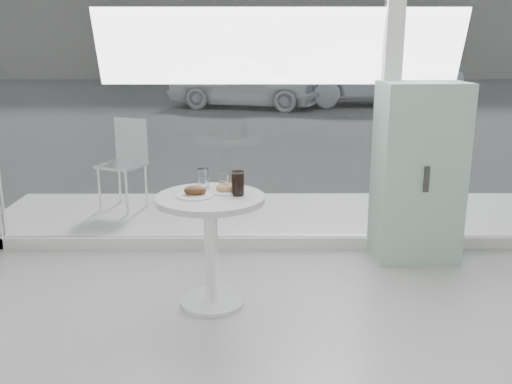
{
  "coord_description": "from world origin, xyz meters",
  "views": [
    {
      "loc": [
        -0.21,
        -1.69,
        1.77
      ],
      "look_at": [
        -0.2,
        1.7,
        0.85
      ],
      "focal_mm": 40.0,
      "sensor_mm": 36.0,
      "label": 1
    }
  ],
  "objects_px": {
    "car_white": "(244,82)",
    "car_silver": "(371,75)",
    "main_table": "(211,228)",
    "plate_fritter": "(196,192)",
    "water_tumbler_b": "(224,182)",
    "cola_glass": "(238,184)",
    "plate_donut": "(226,189)",
    "patio_chair": "(126,158)",
    "mint_cabinet": "(418,172)",
    "water_tumbler_a": "(203,179)"
  },
  "relations": [
    {
      "from": "mint_cabinet",
      "to": "patio_chair",
      "type": "distance_m",
      "value": 2.96
    },
    {
      "from": "main_table",
      "to": "car_white",
      "type": "relative_size",
      "value": 0.2
    },
    {
      "from": "plate_donut",
      "to": "water_tumbler_b",
      "type": "distance_m",
      "value": 0.08
    },
    {
      "from": "main_table",
      "to": "cola_glass",
      "type": "distance_m",
      "value": 0.35
    },
    {
      "from": "car_white",
      "to": "water_tumbler_a",
      "type": "bearing_deg",
      "value": -163.88
    },
    {
      "from": "patio_chair",
      "to": "cola_glass",
      "type": "bearing_deg",
      "value": -36.72
    },
    {
      "from": "patio_chair",
      "to": "plate_fritter",
      "type": "bearing_deg",
      "value": -42.78
    },
    {
      "from": "plate_donut",
      "to": "cola_glass",
      "type": "height_order",
      "value": "cola_glass"
    },
    {
      "from": "main_table",
      "to": "plate_fritter",
      "type": "height_order",
      "value": "plate_fritter"
    },
    {
      "from": "plate_fritter",
      "to": "mint_cabinet",
      "type": "bearing_deg",
      "value": 27.56
    },
    {
      "from": "car_silver",
      "to": "plate_fritter",
      "type": "xyz_separation_m",
      "value": [
        -3.56,
        -12.17,
        0.01
      ]
    },
    {
      "from": "mint_cabinet",
      "to": "car_white",
      "type": "bearing_deg",
      "value": 95.15
    },
    {
      "from": "patio_chair",
      "to": "water_tumbler_a",
      "type": "relative_size",
      "value": 7.01
    },
    {
      "from": "plate_donut",
      "to": "mint_cabinet",
      "type": "bearing_deg",
      "value": 27.43
    },
    {
      "from": "plate_donut",
      "to": "water_tumbler_b",
      "type": "relative_size",
      "value": 1.87
    },
    {
      "from": "patio_chair",
      "to": "cola_glass",
      "type": "relative_size",
      "value": 5.73
    },
    {
      "from": "main_table",
      "to": "car_silver",
      "type": "bearing_deg",
      "value": 74.09
    },
    {
      "from": "patio_chair",
      "to": "cola_glass",
      "type": "distance_m",
      "value": 2.51
    },
    {
      "from": "plate_donut",
      "to": "water_tumbler_a",
      "type": "bearing_deg",
      "value": 140.86
    },
    {
      "from": "mint_cabinet",
      "to": "car_white",
      "type": "xyz_separation_m",
      "value": [
        -1.57,
        10.59,
        -0.05
      ]
    },
    {
      "from": "water_tumbler_b",
      "to": "cola_glass",
      "type": "distance_m",
      "value": 0.18
    },
    {
      "from": "main_table",
      "to": "water_tumbler_a",
      "type": "xyz_separation_m",
      "value": [
        -0.06,
        0.23,
        0.28
      ]
    },
    {
      "from": "plate_fritter",
      "to": "cola_glass",
      "type": "bearing_deg",
      "value": 5.79
    },
    {
      "from": "car_silver",
      "to": "water_tumbler_a",
      "type": "height_order",
      "value": "car_silver"
    },
    {
      "from": "car_white",
      "to": "car_silver",
      "type": "xyz_separation_m",
      "value": [
        3.42,
        0.69,
        0.12
      ]
    },
    {
      "from": "cola_glass",
      "to": "car_silver",
      "type": "bearing_deg",
      "value": 74.86
    },
    {
      "from": "car_silver",
      "to": "plate_fritter",
      "type": "distance_m",
      "value": 12.68
    },
    {
      "from": "mint_cabinet",
      "to": "car_silver",
      "type": "distance_m",
      "value": 11.43
    },
    {
      "from": "car_white",
      "to": "plate_donut",
      "type": "xyz_separation_m",
      "value": [
        0.06,
        -11.37,
        0.12
      ]
    },
    {
      "from": "mint_cabinet",
      "to": "cola_glass",
      "type": "height_order",
      "value": "mint_cabinet"
    },
    {
      "from": "patio_chair",
      "to": "cola_glass",
      "type": "xyz_separation_m",
      "value": [
        1.22,
        -2.18,
        0.27
      ]
    },
    {
      "from": "water_tumbler_a",
      "to": "cola_glass",
      "type": "xyz_separation_m",
      "value": [
        0.24,
        -0.21,
        0.02
      ]
    },
    {
      "from": "car_white",
      "to": "plate_fritter",
      "type": "bearing_deg",
      "value": -164.03
    },
    {
      "from": "patio_chair",
      "to": "car_white",
      "type": "distance_m",
      "value": 9.34
    },
    {
      "from": "car_silver",
      "to": "plate_donut",
      "type": "bearing_deg",
      "value": 155.81
    },
    {
      "from": "main_table",
      "to": "plate_donut",
      "type": "xyz_separation_m",
      "value": [
        0.1,
        0.09,
        0.24
      ]
    },
    {
      "from": "plate_donut",
      "to": "water_tumbler_a",
      "type": "xyz_separation_m",
      "value": [
        -0.16,
        0.13,
        0.04
      ]
    },
    {
      "from": "main_table",
      "to": "water_tumbler_a",
      "type": "height_order",
      "value": "water_tumbler_a"
    },
    {
      "from": "plate_fritter",
      "to": "plate_donut",
      "type": "xyz_separation_m",
      "value": [
        0.19,
        0.1,
        -0.01
      ]
    },
    {
      "from": "patio_chair",
      "to": "water_tumbler_b",
      "type": "height_order",
      "value": "patio_chair"
    },
    {
      "from": "main_table",
      "to": "water_tumbler_b",
      "type": "xyz_separation_m",
      "value": [
        0.08,
        0.16,
        0.27
      ]
    },
    {
      "from": "plate_fritter",
      "to": "water_tumbler_b",
      "type": "bearing_deg",
      "value": 44.09
    },
    {
      "from": "mint_cabinet",
      "to": "car_white",
      "type": "height_order",
      "value": "mint_cabinet"
    },
    {
      "from": "car_white",
      "to": "car_silver",
      "type": "bearing_deg",
      "value": -61.9
    },
    {
      "from": "main_table",
      "to": "water_tumbler_b",
      "type": "bearing_deg",
      "value": 62.51
    },
    {
      "from": "car_silver",
      "to": "water_tumbler_a",
      "type": "bearing_deg",
      "value": 154.94
    },
    {
      "from": "plate_fritter",
      "to": "cola_glass",
      "type": "relative_size",
      "value": 1.52
    },
    {
      "from": "patio_chair",
      "to": "water_tumbler_b",
      "type": "distance_m",
      "value": 2.34
    },
    {
      "from": "car_white",
      "to": "cola_glass",
      "type": "height_order",
      "value": "car_white"
    },
    {
      "from": "plate_fritter",
      "to": "water_tumbler_a",
      "type": "distance_m",
      "value": 0.24
    }
  ]
}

